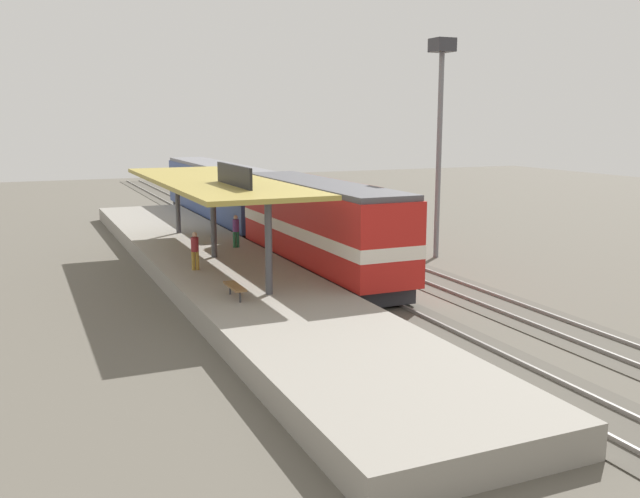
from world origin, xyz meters
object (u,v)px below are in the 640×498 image
object	(u,v)px
platform_bench	(235,287)
locomotive	(320,227)
person_walking	(195,249)
passenger_carriage_single	(219,193)
light_mast	(440,103)
freight_car	(321,207)
person_waiting	(236,229)

from	to	relation	value
platform_bench	locomotive	size ratio (longest dim) A/B	0.12
platform_bench	person_walking	size ratio (longest dim) A/B	0.99
passenger_carriage_single	light_mast	world-z (taller)	light_mast
passenger_carriage_single	person_walking	bearing A→B (deg)	-108.66
locomotive	person_walking	distance (m)	6.19
passenger_carriage_single	person_walking	distance (m)	19.25
locomotive	freight_car	world-z (taller)	locomotive
locomotive	light_mast	size ratio (longest dim) A/B	1.23
person_waiting	person_walking	size ratio (longest dim) A/B	1.00
platform_bench	person_waiting	xyz separation A→B (m)	(3.14, 10.18, 0.51)
light_mast	person_waiting	xyz separation A→B (m)	(-10.66, 2.62, -6.54)
passenger_carriage_single	light_mast	distance (m)	19.00
person_walking	platform_bench	bearing A→B (deg)	-88.38
platform_bench	light_mast	xyz separation A→B (m)	(13.80, 7.57, 7.05)
locomotive	passenger_carriage_single	xyz separation A→B (m)	(0.00, 18.00, -0.10)
passenger_carriage_single	person_waiting	distance (m)	13.91
locomotive	passenger_carriage_single	size ratio (longest dim) A/B	0.72
locomotive	person_walking	size ratio (longest dim) A/B	8.44
person_waiting	person_walking	bearing A→B (deg)	-125.43
person_waiting	person_walking	world-z (taller)	same
freight_car	person_walking	xyz separation A→B (m)	(-10.76, -10.60, -0.12)
platform_bench	light_mast	bearing A→B (deg)	28.74
passenger_carriage_single	locomotive	bearing A→B (deg)	-90.00
locomotive	passenger_carriage_single	bearing A→B (deg)	90.00
platform_bench	locomotive	world-z (taller)	locomotive
freight_car	light_mast	bearing A→B (deg)	-69.57
freight_car	light_mast	world-z (taller)	light_mast
passenger_carriage_single	freight_car	size ratio (longest dim) A/B	1.67
platform_bench	locomotive	bearing A→B (deg)	43.99
passenger_carriage_single	person_walking	world-z (taller)	passenger_carriage_single
platform_bench	light_mast	distance (m)	17.25
locomotive	light_mast	bearing A→B (deg)	12.82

